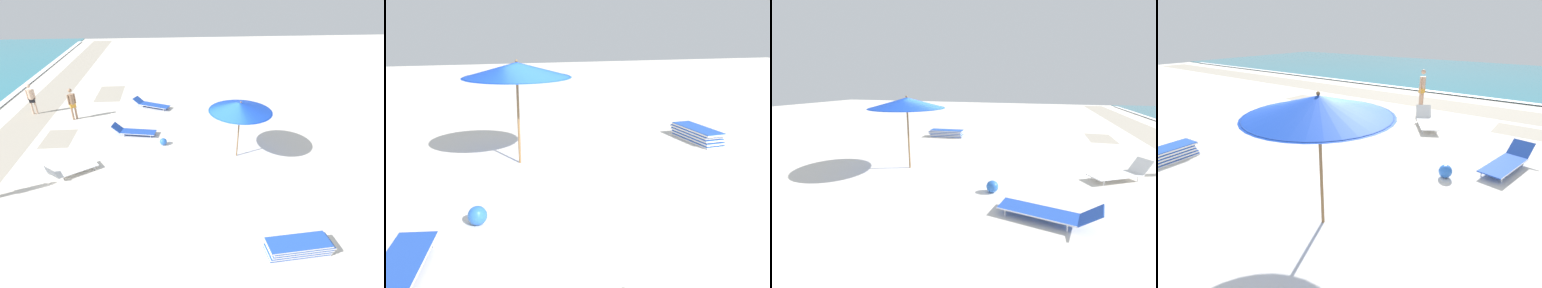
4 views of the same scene
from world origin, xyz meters
TOP-DOWN VIEW (x-y plane):
  - ground_plane at (0.00, 0.01)m, footprint 60.00×60.00m
  - beach_umbrella at (0.90, -1.31)m, footprint 2.62×2.62m
  - lounger_stack at (-4.47, -1.95)m, footprint 0.74×1.97m
  - sun_lounger_near_water_left at (3.28, 3.38)m, footprint 1.02×2.23m
  - beach_ball at (2.14, 1.92)m, footprint 0.34×0.34m

SIDE VIEW (x-z plane):
  - ground_plane at x=0.00m, z-range -0.16..0.00m
  - beach_ball at x=2.14m, z-range 0.00..0.34m
  - lounger_stack at x=-4.47m, z-range 0.00..0.41m
  - sun_lounger_near_water_left at x=3.28m, z-range -0.05..0.48m
  - beach_umbrella at x=0.90m, z-range 1.02..3.58m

